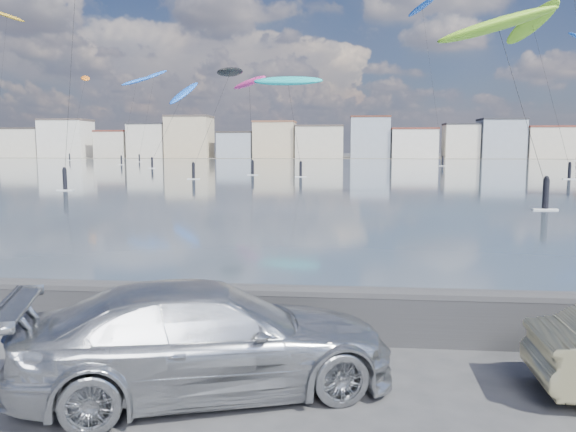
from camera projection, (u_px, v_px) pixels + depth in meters
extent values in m
plane|color=#333335|center=(190.00, 403.00, 7.95)|extent=(700.00, 700.00, 0.00)
cube|color=#364350|center=(331.00, 168.00, 98.34)|extent=(500.00, 177.00, 0.00)
cube|color=#4C473D|center=(338.00, 157.00, 205.51)|extent=(500.00, 60.00, 0.00)
cube|color=#28282B|center=(228.00, 316.00, 10.56)|extent=(400.00, 0.35, 0.90)
cylinder|color=#28282B|center=(228.00, 293.00, 10.51)|extent=(400.00, 0.36, 0.36)
cube|color=silver|center=(26.00, 144.00, 201.96)|extent=(14.00, 11.00, 10.00)
cube|color=#383330|center=(25.00, 129.00, 201.32)|extent=(14.28, 11.22, 0.60)
cube|color=white|center=(67.00, 139.00, 200.27)|extent=(16.00, 12.00, 13.00)
cube|color=#4C423D|center=(66.00, 120.00, 199.45)|extent=(16.32, 12.24, 0.60)
cube|color=beige|center=(114.00, 145.00, 198.82)|extent=(11.00, 10.00, 9.00)
cube|color=brown|center=(113.00, 131.00, 198.23)|extent=(11.22, 10.20, 0.60)
cube|color=silver|center=(149.00, 141.00, 197.40)|extent=(13.00, 11.00, 11.50)
cube|color=#2D2D33|center=(149.00, 124.00, 196.67)|extent=(13.26, 11.22, 0.60)
cube|color=beige|center=(190.00, 138.00, 195.84)|extent=(15.00, 12.00, 14.00)
cube|color=#4C423D|center=(189.00, 116.00, 194.95)|extent=(15.30, 12.24, 0.60)
cube|color=#9EA8B7|center=(236.00, 146.00, 194.57)|extent=(12.00, 10.00, 8.50)
cube|color=#383330|center=(236.00, 132.00, 194.02)|extent=(12.24, 10.20, 0.60)
cube|color=beige|center=(275.00, 140.00, 193.05)|extent=(14.00, 11.00, 12.00)
cube|color=brown|center=(275.00, 122.00, 192.28)|extent=(14.28, 11.22, 0.60)
cube|color=beige|center=(320.00, 143.00, 191.63)|extent=(16.00, 13.00, 10.50)
cube|color=#4C423D|center=(320.00, 126.00, 190.96)|extent=(16.32, 13.26, 0.60)
cube|color=#9EA8B7|center=(370.00, 138.00, 189.80)|extent=(13.00, 10.00, 13.50)
cube|color=#562D23|center=(370.00, 117.00, 188.94)|extent=(13.26, 10.20, 0.60)
cube|color=white|center=(413.00, 144.00, 188.63)|extent=(15.00, 12.00, 9.50)
cube|color=brown|center=(414.00, 129.00, 188.02)|extent=(15.30, 12.24, 0.60)
cube|color=silver|center=(461.00, 142.00, 187.03)|extent=(11.00, 9.00, 11.00)
cube|color=#2D2D33|center=(461.00, 124.00, 186.33)|extent=(11.22, 9.18, 0.60)
cube|color=#9EA8B7|center=(501.00, 139.00, 185.68)|extent=(14.00, 11.00, 12.50)
cube|color=#2D2D33|center=(502.00, 119.00, 184.88)|extent=(14.28, 11.22, 0.60)
cube|color=beige|center=(549.00, 143.00, 184.32)|extent=(16.00, 12.00, 10.00)
cube|color=brown|center=(550.00, 127.00, 183.68)|extent=(16.32, 12.24, 0.60)
imported|color=silver|center=(208.00, 338.00, 8.29)|extent=(5.97, 3.95, 1.61)
ellipsoid|color=black|center=(230.00, 72.00, 76.16)|extent=(3.68, 9.01, 2.32)
cube|color=white|center=(194.00, 179.00, 63.76)|extent=(1.40, 0.42, 0.08)
cylinder|color=black|center=(193.00, 171.00, 63.65)|extent=(0.36, 0.36, 1.70)
sphere|color=black|center=(193.00, 163.00, 63.54)|extent=(0.28, 0.28, 0.28)
cylinder|color=black|center=(214.00, 116.00, 69.89)|extent=(1.54, 14.42, 12.52)
ellipsoid|color=blue|center=(155.00, 75.00, 148.10)|extent=(6.80, 6.34, 4.02)
cube|color=white|center=(139.00, 162.00, 139.52)|extent=(1.40, 0.42, 0.08)
cylinder|color=black|center=(139.00, 158.00, 139.41)|extent=(0.36, 0.36, 1.70)
sphere|color=black|center=(139.00, 155.00, 139.30)|extent=(0.28, 0.28, 0.28)
cylinder|color=black|center=(147.00, 115.00, 143.73)|extent=(0.64, 11.55, 21.30)
ellipsoid|color=#E5338C|center=(249.00, 83.00, 86.83)|extent=(7.98, 8.97, 2.76)
cube|color=white|center=(253.00, 175.00, 73.18)|extent=(1.40, 0.42, 0.08)
cylinder|color=black|center=(253.00, 168.00, 73.07)|extent=(0.36, 0.36, 1.70)
sphere|color=black|center=(253.00, 161.00, 72.96)|extent=(0.28, 0.28, 0.28)
cylinder|color=black|center=(251.00, 120.00, 79.93)|extent=(2.94, 15.22, 12.29)
ellipsoid|color=blue|center=(422.00, 7.00, 114.14)|extent=(6.76, 9.88, 3.75)
cube|color=white|center=(443.00, 166.00, 108.94)|extent=(1.40, 0.42, 0.08)
cylinder|color=black|center=(443.00, 161.00, 108.83)|extent=(0.36, 0.36, 1.70)
sphere|color=black|center=(443.00, 157.00, 108.72)|extent=(0.28, 0.28, 0.28)
cylinder|color=black|center=(432.00, 81.00, 111.46)|extent=(3.69, 8.89, 30.82)
ellipsoid|color=#8CD826|center=(532.00, 23.00, 70.13)|extent=(6.03, 8.71, 5.29)
cube|color=white|center=(569.00, 179.00, 63.86)|extent=(1.40, 0.42, 0.08)
cylinder|color=black|center=(569.00, 171.00, 63.75)|extent=(0.36, 0.36, 1.70)
sphere|color=black|center=(570.00, 163.00, 63.64)|extent=(0.28, 0.28, 0.28)
cylinder|color=black|center=(550.00, 92.00, 66.92)|extent=(2.39, 8.49, 17.80)
ellipsoid|color=blue|center=(184.00, 93.00, 110.40)|extent=(6.07, 8.43, 5.59)
cube|color=white|center=(152.00, 168.00, 97.35)|extent=(1.40, 0.42, 0.08)
cylinder|color=black|center=(152.00, 163.00, 97.24)|extent=(0.36, 0.36, 1.70)
sphere|color=black|center=(152.00, 158.00, 97.13)|extent=(0.28, 0.28, 0.28)
cylinder|color=black|center=(169.00, 125.00, 103.80)|extent=(1.64, 15.14, 12.95)
ellipsoid|color=#BF8C19|center=(7.00, 16.00, 140.37)|extent=(7.89, 7.23, 3.48)
cylinder|color=black|center=(1.00, 85.00, 136.82)|extent=(1.77, 11.37, 35.13)
ellipsoid|color=#8CD826|center=(497.00, 25.00, 38.96)|extent=(8.57, 2.80, 3.19)
cube|color=white|center=(545.00, 209.00, 32.40)|extent=(1.40, 0.42, 0.08)
cylinder|color=black|center=(546.00, 194.00, 32.29)|extent=(0.36, 0.36, 1.70)
sphere|color=black|center=(547.00, 178.00, 32.18)|extent=(0.28, 0.28, 0.28)
cylinder|color=black|center=(519.00, 98.00, 35.61)|extent=(1.13, 8.05, 10.81)
ellipsoid|color=blue|center=(137.00, 81.00, 120.92)|extent=(6.60, 7.61, 3.18)
cube|color=white|center=(122.00, 165.00, 117.02)|extent=(1.40, 0.42, 0.08)
cylinder|color=black|center=(121.00, 160.00, 116.91)|extent=(0.36, 0.36, 1.70)
sphere|color=black|center=(121.00, 156.00, 116.80)|extent=(0.28, 0.28, 0.28)
cylinder|color=black|center=(129.00, 119.00, 118.89)|extent=(1.61, 6.33, 16.57)
ellipsoid|color=orange|center=(85.00, 78.00, 160.12)|extent=(6.24, 8.86, 3.18)
cube|color=white|center=(70.00, 160.00, 155.68)|extent=(1.40, 0.42, 0.08)
cylinder|color=black|center=(70.00, 157.00, 155.57)|extent=(0.36, 0.36, 1.70)
sphere|color=black|center=(69.00, 154.00, 155.46)|extent=(0.28, 0.28, 0.28)
cylinder|color=black|center=(78.00, 116.00, 157.83)|extent=(2.06, 7.58, 21.96)
ellipsoid|color=#19BFBF|center=(288.00, 81.00, 75.34)|extent=(10.55, 5.86, 2.27)
cube|color=white|center=(301.00, 177.00, 68.66)|extent=(1.40, 0.42, 0.08)
cylinder|color=black|center=(301.00, 169.00, 68.55)|extent=(0.36, 0.36, 1.70)
sphere|color=black|center=(301.00, 162.00, 68.44)|extent=(0.28, 0.28, 0.28)
cylinder|color=black|center=(294.00, 122.00, 71.92)|extent=(2.45, 8.09, 11.21)
cube|color=white|center=(65.00, 190.00, 47.02)|extent=(1.40, 0.42, 0.08)
cylinder|color=black|center=(65.00, 179.00, 46.91)|extent=(0.36, 0.36, 1.70)
sphere|color=black|center=(64.00, 169.00, 46.80)|extent=(0.28, 0.28, 0.28)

